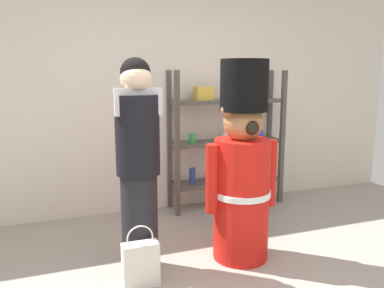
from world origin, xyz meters
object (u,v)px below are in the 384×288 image
(merchandise_shelf, at_px, (226,138))
(teddy_bear_guard, at_px, (242,170))
(shopping_bag, at_px, (141,263))
(person_shopper, at_px, (138,161))

(merchandise_shelf, relative_size, teddy_bear_guard, 0.95)
(teddy_bear_guard, height_order, shopping_bag, teddy_bear_guard)
(teddy_bear_guard, xyz_separation_m, person_shopper, (-0.84, 0.09, 0.12))
(merchandise_shelf, xyz_separation_m, teddy_bear_guard, (-0.43, -1.26, -0.04))
(teddy_bear_guard, distance_m, shopping_bag, 1.08)
(merchandise_shelf, distance_m, teddy_bear_guard, 1.33)
(person_shopper, bearing_deg, shopping_bag, -101.97)
(teddy_bear_guard, relative_size, shopping_bag, 3.53)
(merchandise_shelf, bearing_deg, teddy_bear_guard, -108.94)
(person_shopper, relative_size, shopping_bag, 3.54)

